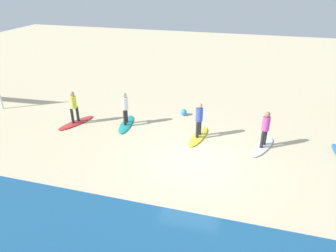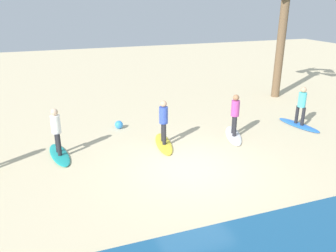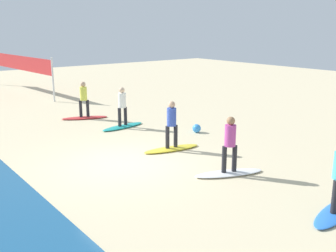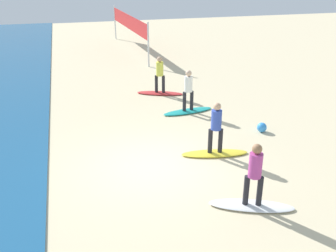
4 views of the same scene
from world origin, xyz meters
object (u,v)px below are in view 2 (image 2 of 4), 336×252
(surfboard_white, at_px, (233,135))
(surfboard_teal, at_px, (59,155))
(surfboard_yellow, at_px, (164,144))
(surfer_teal, at_px, (56,128))
(surfer_blue, at_px, (302,103))
(surfer_white, at_px, (235,112))
(beach_ball, at_px, (119,125))
(surfer_yellow, at_px, (164,119))
(surfboard_blue, at_px, (299,125))

(surfboard_white, distance_m, surfboard_teal, 6.66)
(surfboard_yellow, bearing_deg, surfboard_teal, -85.00)
(surfboard_yellow, bearing_deg, surfer_teal, -85.00)
(surfer_blue, relative_size, surfboard_teal, 0.78)
(surfer_white, height_order, surfboard_teal, surfer_white)
(surfboard_yellow, relative_size, beach_ball, 6.10)
(surfer_blue, distance_m, surfer_yellow, 6.15)
(surfer_blue, relative_size, surfer_white, 1.00)
(surfboard_white, height_order, surfboard_teal, same)
(surfer_white, height_order, surfboard_yellow, surfer_white)
(surfboard_white, height_order, surfboard_yellow, same)
(surfboard_teal, relative_size, surfer_teal, 1.28)
(surfboard_white, bearing_deg, surfer_yellow, -71.29)
(surfboard_white, relative_size, surfboard_yellow, 1.00)
(surfboard_yellow, height_order, surfer_yellow, surfer_yellow)
(surfboard_blue, relative_size, surfer_yellow, 1.28)
(surfer_white, height_order, beach_ball, surfer_white)
(surfboard_white, relative_size, surfer_teal, 1.28)
(surfboard_blue, height_order, surfer_yellow, surfer_yellow)
(surfboard_blue, xyz_separation_m, surfer_teal, (9.90, -0.37, 0.99))
(surfboard_blue, bearing_deg, surfer_yellow, -100.80)
(surfboard_yellow, bearing_deg, surfboard_blue, 99.34)
(surfer_yellow, bearing_deg, surfer_teal, -4.85)
(surfboard_white, xyz_separation_m, surfboard_yellow, (2.89, -0.16, 0.00))
(surfer_blue, height_order, surfboard_yellow, surfer_blue)
(surfer_white, relative_size, surfboard_teal, 0.78)
(surfer_yellow, height_order, surfer_teal, same)
(surfboard_blue, relative_size, surfboard_teal, 1.00)
(surfboard_blue, relative_size, surfer_teal, 1.28)
(surfboard_blue, bearing_deg, surfer_teal, -102.44)
(surfboard_white, height_order, surfer_white, surfer_white)
(surfer_yellow, bearing_deg, surfboard_white, 176.85)
(surfer_white, bearing_deg, beach_ball, -30.47)
(surfer_blue, height_order, surfer_white, same)
(surfboard_teal, bearing_deg, surfer_yellow, 77.02)
(surfer_yellow, bearing_deg, beach_ball, -61.62)
(surfer_teal, bearing_deg, surfboard_teal, 0.00)
(surfboard_yellow, height_order, beach_ball, beach_ball)
(beach_ball, bearing_deg, surfer_teal, 37.52)
(beach_ball, bearing_deg, surfboard_teal, 37.52)
(surfer_blue, height_order, surfer_yellow, same)
(surfboard_white, height_order, surfer_yellow, surfer_yellow)
(surfboard_teal, bearing_deg, surfer_blue, 79.71)
(surfer_teal, bearing_deg, surfboard_blue, 177.84)
(surfboard_blue, height_order, surfboard_teal, same)
(surfer_yellow, bearing_deg, surfboard_yellow, 0.00)
(surfboard_white, bearing_deg, surfboard_blue, 113.70)
(surfer_blue, height_order, surfboard_white, surfer_blue)
(surfboard_blue, xyz_separation_m, surfer_white, (3.26, 0.10, 0.99))
(surfboard_blue, bearing_deg, surfboard_white, -98.45)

